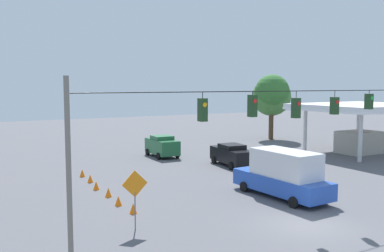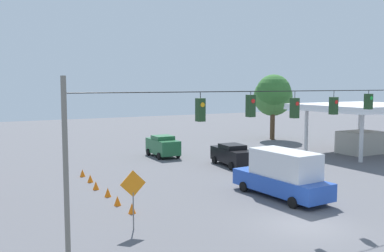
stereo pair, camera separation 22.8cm
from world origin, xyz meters
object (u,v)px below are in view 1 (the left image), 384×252
(traffic_cone_second, at_px, (118,201))
(gas_station, at_px, (360,117))
(tree_horizon_left, at_px, (271,97))
(traffic_cone_third, at_px, (108,192))
(traffic_cone_nearest, at_px, (133,208))
(traffic_cone_fourth, at_px, (96,186))
(sedan_black_oncoming_far, at_px, (232,154))
(traffic_cone_fifth, at_px, (90,179))
(traffic_cone_farthest, at_px, (82,173))
(tree_horizon_right, at_px, (272,92))
(box_truck_blue_crossing_near, at_px, (283,174))
(overhead_signal_span, at_px, (294,127))
(sedan_green_oncoming_deep, at_px, (162,146))
(work_zone_sign, at_px, (135,188))

(traffic_cone_second, distance_m, gas_station, 28.00)
(tree_horizon_left, bearing_deg, traffic_cone_third, 32.43)
(traffic_cone_nearest, relative_size, traffic_cone_fourth, 1.00)
(sedan_black_oncoming_far, bearing_deg, traffic_cone_fifth, 1.37)
(traffic_cone_farthest, bearing_deg, gas_station, 174.59)
(tree_horizon_right, bearing_deg, sedan_black_oncoming_far, 39.91)
(box_truck_blue_crossing_near, relative_size, traffic_cone_third, 12.06)
(overhead_signal_span, relative_size, sedan_green_oncoming_deep, 5.41)
(gas_station, bearing_deg, tree_horizon_left, -88.68)
(overhead_signal_span, distance_m, tree_horizon_right, 32.08)
(sedan_green_oncoming_deep, distance_m, traffic_cone_second, 16.54)
(traffic_cone_second, relative_size, tree_horizon_left, 0.07)
(tree_horizon_right, bearing_deg, traffic_cone_farthest, 20.76)
(overhead_signal_span, bearing_deg, traffic_cone_nearest, -37.53)
(sedan_black_oncoming_far, relative_size, tree_horizon_left, 0.61)
(overhead_signal_span, distance_m, box_truck_blue_crossing_near, 5.58)
(sedan_black_oncoming_far, distance_m, tree_horizon_left, 19.50)
(traffic_cone_third, bearing_deg, traffic_cone_nearest, 91.07)
(box_truck_blue_crossing_near, bearing_deg, overhead_signal_span, 54.48)
(overhead_signal_span, height_order, gas_station, overhead_signal_span)
(overhead_signal_span, relative_size, traffic_cone_farthest, 40.07)
(traffic_cone_second, bearing_deg, work_zone_sign, 80.95)
(box_truck_blue_crossing_near, relative_size, gas_station, 0.59)
(traffic_cone_nearest, bearing_deg, traffic_cone_fourth, -88.07)
(traffic_cone_fifth, height_order, work_zone_sign, work_zone_sign)
(overhead_signal_span, xyz_separation_m, work_zone_sign, (7.37, -2.56, -2.72))
(sedan_green_oncoming_deep, xyz_separation_m, traffic_cone_fourth, (9.24, 9.52, -0.77))
(traffic_cone_fourth, distance_m, tree_horizon_right, 30.57)
(sedan_black_oncoming_far, distance_m, traffic_cone_third, 13.15)
(sedan_black_oncoming_far, bearing_deg, gas_station, 177.16)
(sedan_green_oncoming_deep, distance_m, traffic_cone_nearest, 17.96)
(traffic_cone_nearest, height_order, gas_station, gas_station)
(overhead_signal_span, relative_size, work_zone_sign, 7.87)
(sedan_black_oncoming_far, bearing_deg, traffic_cone_farthest, -8.49)
(traffic_cone_fourth, bearing_deg, traffic_cone_third, 93.52)
(gas_station, relative_size, tree_horizon_left, 1.47)
(traffic_cone_farthest, height_order, tree_horizon_left, tree_horizon_left)
(traffic_cone_fifth, bearing_deg, tree_horizon_right, -155.33)
(work_zone_sign, bearing_deg, overhead_signal_span, 160.85)
(sedan_black_oncoming_far, xyz_separation_m, traffic_cone_fifth, (12.15, 0.29, -0.68))
(sedan_black_oncoming_far, height_order, traffic_cone_fourth, sedan_black_oncoming_far)
(traffic_cone_third, xyz_separation_m, traffic_cone_farthest, (-0.13, -6.46, 0.00))
(traffic_cone_nearest, relative_size, traffic_cone_farthest, 1.00)
(gas_station, distance_m, tree_horizon_left, 13.19)
(sedan_green_oncoming_deep, bearing_deg, traffic_cone_fifth, 38.97)
(box_truck_blue_crossing_near, height_order, traffic_cone_third, box_truck_blue_crossing_near)
(box_truck_blue_crossing_near, distance_m, sedan_black_oncoming_far, 10.34)
(traffic_cone_nearest, bearing_deg, work_zone_sign, 70.66)
(overhead_signal_span, height_order, traffic_cone_third, overhead_signal_span)
(traffic_cone_third, relative_size, traffic_cone_fifth, 1.00)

